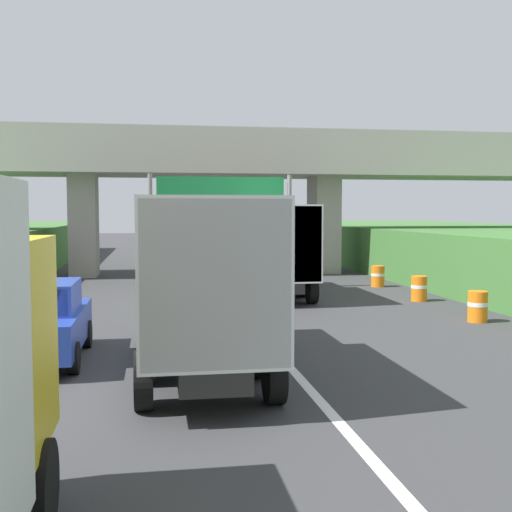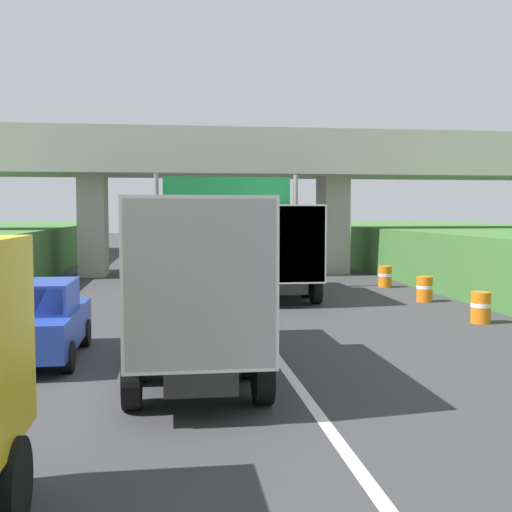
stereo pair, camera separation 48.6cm
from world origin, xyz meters
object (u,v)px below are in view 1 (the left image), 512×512
(construction_barrel_4, at_px, (419,288))
(construction_barrel_5, at_px, (378,276))
(construction_barrel_3, at_px, (478,306))
(truck_orange, at_px, (211,228))
(overhead_highway_sign, at_px, (221,206))
(truck_silver, at_px, (199,276))
(truck_red, at_px, (270,245))
(car_blue, at_px, (40,322))

(construction_barrel_4, distance_m, construction_barrel_5, 4.42)
(construction_barrel_3, relative_size, construction_barrel_5, 1.00)
(truck_orange, xyz_separation_m, construction_barrel_4, (4.97, -28.05, -1.47))
(overhead_highway_sign, bearing_deg, truck_silver, -97.87)
(overhead_highway_sign, xyz_separation_m, truck_orange, (1.68, 23.57, -1.48))
(truck_red, height_order, construction_barrel_5, truck_red)
(overhead_highway_sign, distance_m, truck_silver, 13.68)
(overhead_highway_sign, height_order, construction_barrel_4, overhead_highway_sign)
(car_blue, distance_m, construction_barrel_4, 14.00)
(truck_silver, bearing_deg, truck_orange, 84.53)
(overhead_highway_sign, distance_m, car_blue, 13.29)
(truck_red, distance_m, construction_barrel_3, 8.42)
(overhead_highway_sign, bearing_deg, car_blue, -113.29)
(construction_barrel_5, bearing_deg, construction_barrel_3, -91.15)
(overhead_highway_sign, xyz_separation_m, construction_barrel_3, (6.53, -8.90, -2.96))
(truck_red, xyz_separation_m, car_blue, (-6.78, -9.76, -1.08))
(overhead_highway_sign, height_order, construction_barrel_5, overhead_highway_sign)
(car_blue, distance_m, construction_barrel_5, 16.82)
(truck_orange, distance_m, construction_barrel_3, 32.86)
(car_blue, height_order, construction_barrel_5, car_blue)
(truck_silver, xyz_separation_m, construction_barrel_3, (8.40, 4.58, -1.47))
(overhead_highway_sign, xyz_separation_m, truck_silver, (-1.86, -13.47, -1.48))
(truck_orange, xyz_separation_m, construction_barrel_5, (5.03, -23.64, -1.47))
(truck_orange, distance_m, car_blue, 36.22)
(overhead_highway_sign, bearing_deg, construction_barrel_3, -53.70)
(car_blue, relative_size, construction_barrel_4, 4.56)
(truck_silver, relative_size, construction_barrel_4, 8.11)
(truck_orange, xyz_separation_m, car_blue, (-6.84, -35.55, -1.08))
(overhead_highway_sign, relative_size, truck_red, 0.81)
(truck_red, xyz_separation_m, truck_silver, (-3.49, -11.26, 0.00))
(truck_silver, height_order, construction_barrel_3, truck_silver)
(overhead_highway_sign, distance_m, construction_barrel_4, 8.55)
(truck_red, relative_size, car_blue, 1.78)
(construction_barrel_5, bearing_deg, truck_silver, -122.60)
(truck_red, distance_m, truck_silver, 11.79)
(truck_silver, bearing_deg, overhead_highway_sign, 82.13)
(truck_red, xyz_separation_m, construction_barrel_5, (5.09, 2.15, -1.47))
(car_blue, relative_size, construction_barrel_5, 4.56)
(truck_red, relative_size, truck_silver, 1.00)
(truck_orange, relative_size, truck_silver, 1.00)
(overhead_highway_sign, relative_size, construction_barrel_3, 6.53)
(car_blue, bearing_deg, overhead_highway_sign, 66.71)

